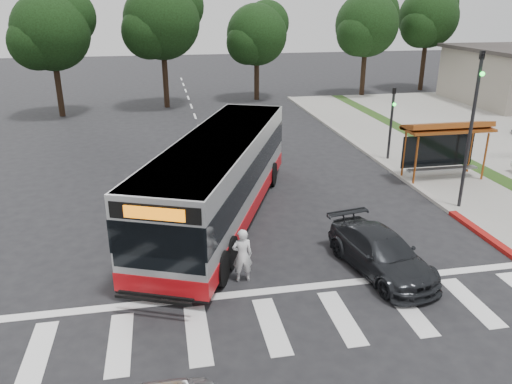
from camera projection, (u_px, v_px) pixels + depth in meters
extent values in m
plane|color=black|center=(242.00, 244.00, 18.12)|extent=(140.00, 140.00, 0.00)
cube|color=gray|center=(415.00, 161.00, 27.39)|extent=(4.00, 40.00, 0.12)
cube|color=#9E9991|center=(381.00, 162.00, 27.03)|extent=(0.30, 40.00, 0.15)
cube|color=maroon|center=(498.00, 245.00, 17.86)|extent=(0.32, 6.00, 0.15)
cube|color=silver|center=(271.00, 325.00, 13.54)|extent=(18.00, 2.60, 0.01)
cylinder|color=#954718|center=(416.00, 161.00, 23.30)|extent=(0.10, 0.10, 2.30)
cylinder|color=#954718|center=(485.00, 157.00, 23.94)|extent=(0.10, 0.10, 2.30)
cylinder|color=#954718|center=(404.00, 154.00, 24.40)|extent=(0.10, 0.10, 2.30)
cylinder|color=#954718|center=(470.00, 150.00, 25.04)|extent=(0.10, 0.10, 2.30)
cube|color=#954718|center=(448.00, 129.00, 23.70)|extent=(4.20, 1.60, 0.12)
cube|color=#954718|center=(448.00, 126.00, 23.70)|extent=(4.20, 1.32, 0.51)
cube|color=black|center=(438.00, 151.00, 24.70)|extent=(3.80, 0.06, 1.60)
cube|color=gray|center=(442.00, 169.00, 24.42)|extent=(3.60, 0.40, 0.08)
cylinder|color=black|center=(470.00, 134.00, 20.04)|extent=(0.14, 0.14, 6.50)
imported|color=black|center=(481.00, 64.00, 19.06)|extent=(0.16, 0.20, 1.00)
sphere|color=#19E533|center=(482.00, 74.00, 19.02)|extent=(0.18, 0.18, 0.18)
cylinder|color=black|center=(391.00, 125.00, 26.90)|extent=(0.14, 0.14, 4.00)
imported|color=black|center=(394.00, 97.00, 26.37)|extent=(0.16, 0.20, 1.00)
sphere|color=#19E533|center=(394.00, 104.00, 26.33)|extent=(0.18, 0.18, 0.18)
cylinder|color=black|center=(363.00, 71.00, 45.81)|extent=(0.44, 0.44, 4.40)
sphere|color=black|center=(367.00, 25.00, 44.39)|extent=(5.60, 5.60, 5.60)
sphere|color=black|center=(376.00, 13.00, 45.00)|extent=(4.20, 4.20, 4.20)
sphere|color=black|center=(359.00, 34.00, 43.82)|extent=(3.92, 3.92, 3.92)
cylinder|color=black|center=(423.00, 65.00, 48.84)|extent=(0.44, 0.44, 4.84)
sphere|color=black|center=(428.00, 18.00, 47.27)|extent=(5.60, 5.60, 5.60)
sphere|color=black|center=(436.00, 5.00, 47.85)|extent=(4.20, 4.20, 4.20)
sphere|color=black|center=(422.00, 27.00, 46.73)|extent=(3.92, 3.92, 3.92)
cylinder|color=black|center=(165.00, 78.00, 40.75)|extent=(0.44, 0.44, 4.84)
sphere|color=black|center=(162.00, 21.00, 39.18)|extent=(6.00, 6.00, 6.00)
sphere|color=black|center=(176.00, 6.00, 39.82)|extent=(4.50, 4.50, 4.50)
sphere|color=black|center=(149.00, 32.00, 38.58)|extent=(4.20, 4.20, 4.20)
cylinder|color=black|center=(257.00, 77.00, 44.16)|extent=(0.44, 0.44, 3.96)
sphere|color=black|center=(257.00, 35.00, 42.87)|extent=(5.20, 5.20, 5.20)
sphere|color=black|center=(267.00, 23.00, 43.45)|extent=(3.90, 3.90, 3.90)
sphere|color=black|center=(248.00, 43.00, 42.34)|extent=(3.64, 3.64, 3.64)
cylinder|color=black|center=(59.00, 87.00, 37.58)|extent=(0.44, 0.44, 4.40)
sphere|color=black|center=(51.00, 32.00, 36.15)|extent=(5.60, 5.60, 5.60)
sphere|color=black|center=(67.00, 17.00, 36.76)|extent=(4.20, 4.20, 4.20)
sphere|color=black|center=(36.00, 43.00, 35.59)|extent=(3.92, 3.92, 3.92)
imported|color=white|center=(242.00, 255.00, 15.45)|extent=(0.65, 0.44, 1.76)
imported|color=#222427|center=(381.00, 253.00, 16.06)|extent=(2.64, 4.82, 1.32)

